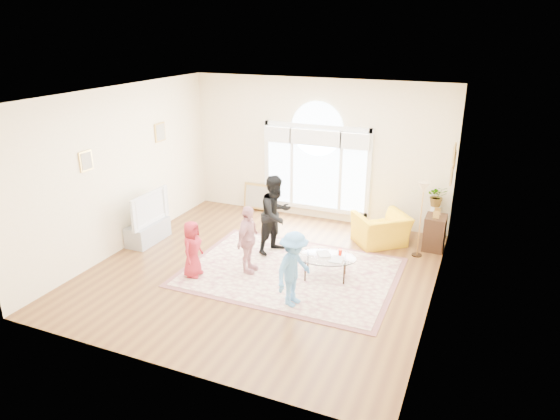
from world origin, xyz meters
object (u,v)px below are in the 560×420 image
at_px(coffee_table, 326,258).
at_px(armchair, 381,229).
at_px(television, 146,207).
at_px(area_rug, 290,272).
at_px(tv_console, 148,232).

height_order(coffee_table, armchair, armchair).
bearing_deg(armchair, television, -18.67).
height_order(area_rug, television, television).
distance_m(tv_console, television, 0.54).
height_order(television, armchair, television).
bearing_deg(armchair, tv_console, -18.70).
xyz_separation_m(tv_console, armchair, (4.50, 1.75, 0.12)).
height_order(area_rug, armchair, armchair).
distance_m(tv_console, coffee_table, 3.92).
distance_m(television, armchair, 4.84).
bearing_deg(coffee_table, television, 165.60).
bearing_deg(television, tv_console, 180.00).
distance_m(coffee_table, armchair, 1.95).
xyz_separation_m(tv_console, television, (0.01, -0.00, 0.54)).
relative_size(area_rug, television, 3.11).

